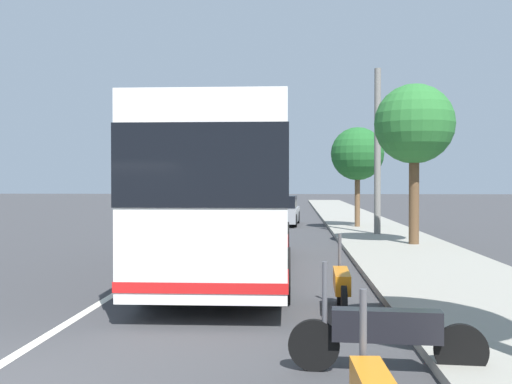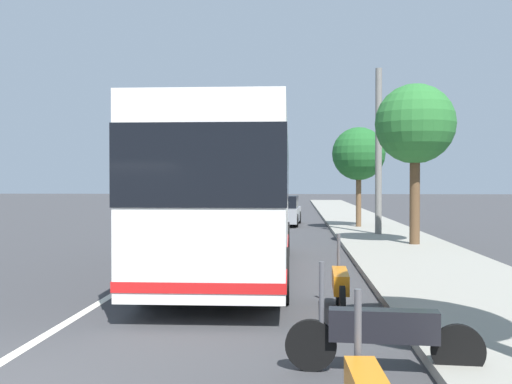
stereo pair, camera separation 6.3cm
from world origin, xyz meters
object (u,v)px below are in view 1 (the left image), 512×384
object	(u,v)px
motorcycle_nearest_curb	(342,286)
car_ahead_same_lane	(279,211)
coach_bus	(233,189)
roadside_tree_far_block	(357,154)
utility_pole	(377,153)
roadside_tree_mid_block	(414,125)
car_side_street	(273,200)
motorcycle_by_tree	(385,333)

from	to	relation	value
motorcycle_nearest_curb	car_ahead_same_lane	xyz separation A→B (m)	(20.38, 1.56, 0.23)
coach_bus	motorcycle_nearest_curb	bearing A→B (deg)	-152.89
car_ahead_same_lane	coach_bus	bearing A→B (deg)	-179.32
motorcycle_nearest_curb	roadside_tree_far_block	distance (m)	18.15
roadside_tree_far_block	utility_pole	distance (m)	3.94
utility_pole	roadside_tree_mid_block	bearing A→B (deg)	-170.24
roadside_tree_far_block	utility_pole	bearing A→B (deg)	-174.62
car_ahead_same_lane	utility_pole	size ratio (longest dim) A/B	0.66
car_side_street	motorcycle_nearest_curb	bearing A→B (deg)	179.52
motorcycle_by_tree	utility_pole	world-z (taller)	utility_pole
motorcycle_by_tree	utility_pole	distance (m)	17.24
car_side_street	car_ahead_same_lane	world-z (taller)	car_ahead_same_lane
motorcycle_nearest_curb	roadside_tree_mid_block	xyz separation A→B (m)	(10.03, -3.12, 3.55)
motorcycle_nearest_curb	coach_bus	bearing A→B (deg)	29.63
car_side_street	roadside_tree_mid_block	distance (m)	31.85
coach_bus	utility_pole	world-z (taller)	utility_pole
coach_bus	motorcycle_by_tree	size ratio (longest dim) A/B	4.87
roadside_tree_far_block	motorcycle_by_tree	bearing A→B (deg)	174.93
car_side_street	roadside_tree_mid_block	xyz separation A→B (m)	(-31.15, -5.73, 3.34)
car_ahead_same_lane	roadside_tree_mid_block	world-z (taller)	roadside_tree_mid_block
motorcycle_by_tree	car_side_street	bearing A→B (deg)	-82.26
coach_bus	roadside_tree_far_block	world-z (taller)	roadside_tree_far_block
car_side_street	utility_pole	world-z (taller)	utility_pole
car_side_street	car_ahead_same_lane	size ratio (longest dim) A/B	1.03
motorcycle_by_tree	car_side_street	world-z (taller)	car_side_street
roadside_tree_mid_block	utility_pole	xyz separation A→B (m)	(3.83, 0.66, -0.71)
car_ahead_same_lane	roadside_tree_far_block	world-z (taller)	roadside_tree_far_block
motorcycle_nearest_curb	roadside_tree_far_block	world-z (taller)	roadside_tree_far_block
motorcycle_nearest_curb	roadside_tree_far_block	bearing A→B (deg)	-4.93
roadside_tree_far_block	car_ahead_same_lane	bearing A→B (deg)	54.59
coach_bus	car_ahead_same_lane	xyz separation A→B (m)	(16.21, -0.64, -1.31)
utility_pole	car_ahead_same_lane	bearing A→B (deg)	31.67
car_side_street	car_ahead_same_lane	bearing A→B (deg)	178.78
utility_pole	car_side_street	bearing A→B (deg)	10.51
car_ahead_same_lane	utility_pole	xyz separation A→B (m)	(-6.52, -4.02, 2.61)
car_side_street	roadside_tree_far_block	bearing A→B (deg)	-172.75
motorcycle_by_tree	roadside_tree_far_block	xyz separation A→B (m)	(20.78, -1.84, 2.98)
roadside_tree_mid_block	car_side_street	bearing A→B (deg)	10.41
motorcycle_by_tree	roadside_tree_far_block	size ratio (longest dim) A/B	0.47
coach_bus	roadside_tree_far_block	bearing A→B (deg)	-18.26
motorcycle_by_tree	car_ahead_same_lane	xyz separation A→B (m)	(23.38, 1.81, 0.23)
motorcycle_by_tree	car_ahead_same_lane	size ratio (longest dim) A/B	0.51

